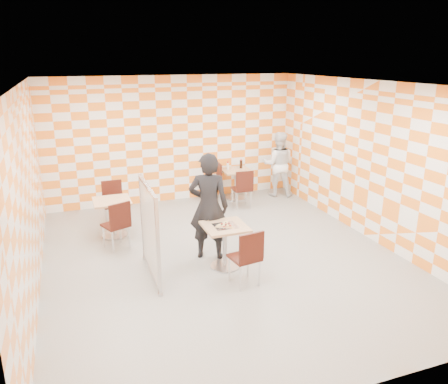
% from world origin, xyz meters
% --- Properties ---
extents(room_shell, '(7.00, 7.00, 7.00)m').
position_xyz_m(room_shell, '(0.00, 0.54, 1.50)').
color(room_shell, gray).
rests_on(room_shell, ground).
extents(main_table, '(0.70, 0.70, 0.75)m').
position_xyz_m(main_table, '(-0.08, -0.34, 0.51)').
color(main_table, tan).
rests_on(main_table, ground).
extents(second_table, '(0.70, 0.70, 0.75)m').
position_xyz_m(second_table, '(1.45, 3.04, 0.51)').
color(second_table, tan).
rests_on(second_table, ground).
extents(empty_table, '(0.70, 0.70, 0.75)m').
position_xyz_m(empty_table, '(-1.68, 1.66, 0.51)').
color(empty_table, tan).
rests_on(empty_table, ground).
extents(chair_main_front, '(0.48, 0.49, 0.92)m').
position_xyz_m(chair_main_front, '(0.02, -1.08, 0.54)').
color(chair_main_front, '#37120B').
rests_on(chair_main_front, ground).
extents(chair_second_front, '(0.44, 0.45, 0.92)m').
position_xyz_m(chair_second_front, '(1.33, 2.29, 0.54)').
color(chair_second_front, '#37120B').
rests_on(chair_second_front, ground).
extents(chair_second_side, '(0.46, 0.45, 0.92)m').
position_xyz_m(chair_second_side, '(0.93, 3.15, 0.54)').
color(chair_second_side, '#37120B').
rests_on(chair_second_side, ground).
extents(chair_empty_near, '(0.55, 0.56, 0.92)m').
position_xyz_m(chair_empty_near, '(-1.67, 0.98, 0.54)').
color(chair_empty_near, '#37120B').
rests_on(chair_empty_near, ground).
extents(chair_empty_far, '(0.42, 0.43, 0.92)m').
position_xyz_m(chair_empty_far, '(-1.60, 2.35, 0.54)').
color(chair_empty_far, '#37120B').
rests_on(chair_empty_far, ground).
extents(partition, '(0.08, 1.38, 1.55)m').
position_xyz_m(partition, '(-1.31, -0.25, 0.79)').
color(partition, white).
rests_on(partition, ground).
extents(man_dark, '(0.81, 0.69, 1.88)m').
position_xyz_m(man_dark, '(-0.21, 0.13, 0.94)').
color(man_dark, black).
rests_on(man_dark, ground).
extents(man_white, '(0.97, 0.88, 1.63)m').
position_xyz_m(man_white, '(2.55, 2.95, 0.82)').
color(man_white, white).
rests_on(man_white, ground).
extents(pizza_on_foil, '(0.40, 0.40, 0.04)m').
position_xyz_m(pizza_on_foil, '(-0.08, -0.36, 0.77)').
color(pizza_on_foil, silver).
rests_on(pizza_on_foil, main_table).
extents(sport_bottle, '(0.06, 0.06, 0.20)m').
position_xyz_m(sport_bottle, '(1.26, 3.13, 0.84)').
color(sport_bottle, white).
rests_on(sport_bottle, second_table).
extents(soda_bottle, '(0.07, 0.07, 0.23)m').
position_xyz_m(soda_bottle, '(1.61, 3.13, 0.85)').
color(soda_bottle, black).
rests_on(soda_bottle, second_table).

